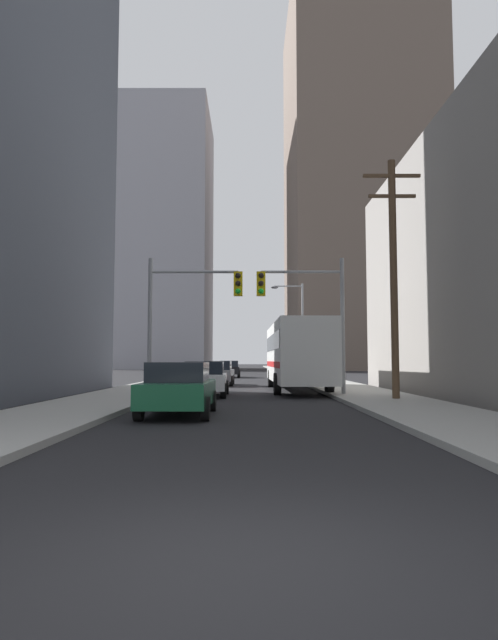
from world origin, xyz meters
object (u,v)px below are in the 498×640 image
sedan_white (207,379)px  sedan_black (232,369)px  city_bus (299,353)px  sedan_grey (220,373)px  sedan_green (181,389)px  traffic_signal_near_left (193,303)px  traffic_signal_near_right (307,303)px

sedan_white → sedan_black: (0.13, 25.69, 0.00)m
city_bus → sedan_grey: (-4.38, 6.19, -1.16)m
sedan_green → traffic_signal_near_left: size_ratio=0.70×
sedan_grey → traffic_signal_near_left: traffic_signal_near_left is taller
sedan_green → sedan_black: 33.94m
city_bus → sedan_white: size_ratio=2.72×
traffic_signal_near_left → city_bus: bearing=42.2°
city_bus → sedan_green: bearing=-109.9°
sedan_white → traffic_signal_near_right: traffic_signal_near_right is taller
traffic_signal_near_left → traffic_signal_near_right: bearing=-0.0°
sedan_white → sedan_grey: bearing=90.1°
sedan_green → traffic_signal_near_right: (4.42, 7.74, 3.27)m
sedan_black → sedan_white: bearing=-90.3°
traffic_signal_near_left → traffic_signal_near_right: 4.95m
sedan_black → traffic_signal_near_left: (-0.74, -26.20, 3.29)m
sedan_grey → traffic_signal_near_left: 11.22m
city_bus → traffic_signal_near_left: 7.05m
sedan_white → traffic_signal_near_right: (4.34, -0.51, 3.27)m
sedan_white → sedan_grey: (-0.01, 10.20, 0.00)m
sedan_green → sedan_grey: (0.07, 18.45, 0.00)m
city_bus → traffic_signal_near_left: traffic_signal_near_left is taller
sedan_green → sedan_black: size_ratio=1.00×
sedan_black → traffic_signal_near_right: size_ratio=0.70×
sedan_black → traffic_signal_near_right: (4.22, -26.20, 3.27)m
traffic_signal_near_left → sedan_white: bearing=40.0°
sedan_grey → traffic_signal_near_right: bearing=-67.9°
sedan_green → sedan_grey: size_ratio=0.99×
sedan_green → sedan_black: bearing=89.7°
sedan_grey → traffic_signal_near_right: traffic_signal_near_right is taller
sedan_green → sedan_grey: 18.45m
traffic_signal_near_right → sedan_white: bearing=173.3°
sedan_grey → city_bus: bearing=-54.7°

